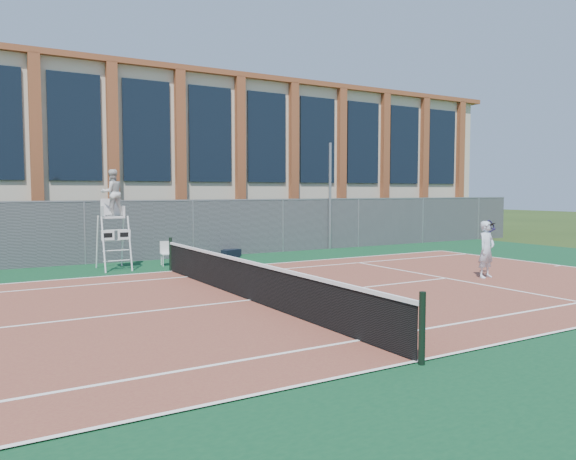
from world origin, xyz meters
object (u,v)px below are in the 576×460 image
umpire_chair (112,196)px  tennis_player (486,249)px  plastic_chair (166,251)px  steel_pole (330,196)px

umpire_chair → tennis_player: 11.81m
umpire_chair → plastic_chair: umpire_chair is taller
steel_pole → plastic_chair: steel_pole is taller
umpire_chair → tennis_player: bearing=-40.2°
steel_pole → tennis_player: bearing=-95.3°
steel_pole → tennis_player: (-0.85, -9.21, -1.47)m
steel_pole → umpire_chair: bearing=-170.4°
steel_pole → tennis_player: steel_pole is taller
steel_pole → plastic_chair: bearing=-168.7°
steel_pole → plastic_chair: (-7.99, -1.60, -1.84)m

